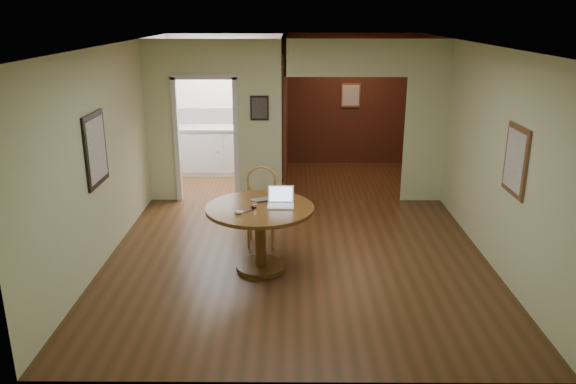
{
  "coord_description": "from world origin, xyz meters",
  "views": [
    {
      "loc": [
        -0.07,
        -6.69,
        3.13
      ],
      "look_at": [
        -0.12,
        -0.2,
        1.02
      ],
      "focal_mm": 35.0,
      "sensor_mm": 36.0,
      "label": 1
    }
  ],
  "objects_px": {
    "dining_table": "(260,223)",
    "open_laptop": "(281,200)",
    "chair": "(261,202)",
    "closed_laptop": "(265,201)"
  },
  "relations": [
    {
      "from": "dining_table",
      "to": "open_laptop",
      "type": "bearing_deg",
      "value": 14.15
    },
    {
      "from": "open_laptop",
      "to": "closed_laptop",
      "type": "distance_m",
      "value": 0.25
    },
    {
      "from": "dining_table",
      "to": "closed_laptop",
      "type": "xyz_separation_m",
      "value": [
        0.05,
        0.2,
        0.23
      ]
    },
    {
      "from": "closed_laptop",
      "to": "open_laptop",
      "type": "bearing_deg",
      "value": -61.52
    },
    {
      "from": "chair",
      "to": "open_laptop",
      "type": "height_order",
      "value": "chair"
    },
    {
      "from": "chair",
      "to": "open_laptop",
      "type": "bearing_deg",
      "value": -69.23
    },
    {
      "from": "chair",
      "to": "open_laptop",
      "type": "xyz_separation_m",
      "value": [
        0.29,
        -0.81,
        0.3
      ]
    },
    {
      "from": "dining_table",
      "to": "open_laptop",
      "type": "xyz_separation_m",
      "value": [
        0.25,
        0.06,
        0.28
      ]
    },
    {
      "from": "open_laptop",
      "to": "closed_laptop",
      "type": "height_order",
      "value": "open_laptop"
    },
    {
      "from": "open_laptop",
      "to": "closed_laptop",
      "type": "relative_size",
      "value": 1.05
    }
  ]
}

